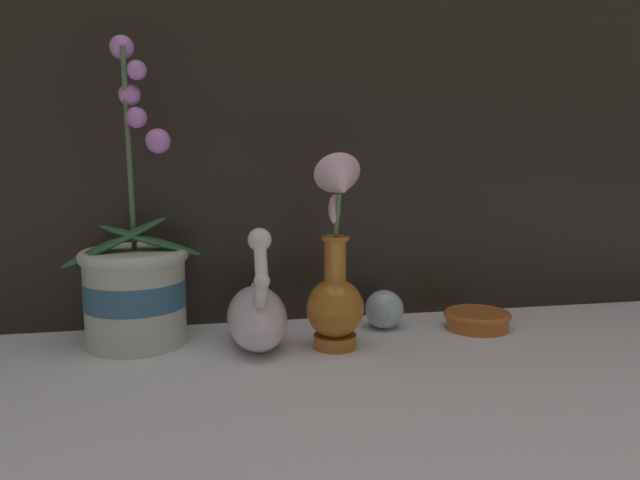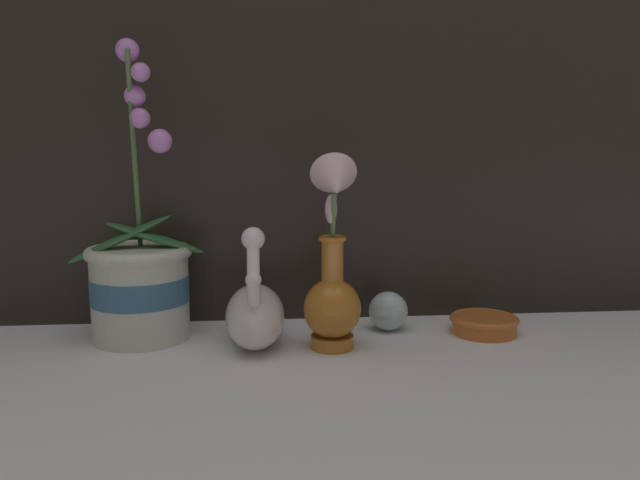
{
  "view_description": "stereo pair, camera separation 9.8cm",
  "coord_description": "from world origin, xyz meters",
  "px_view_note": "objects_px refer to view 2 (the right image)",
  "views": [
    {
      "loc": [
        -0.16,
        -0.83,
        0.31
      ],
      "look_at": [
        0.02,
        0.12,
        0.16
      ],
      "focal_mm": 35.0,
      "sensor_mm": 36.0,
      "label": 1
    },
    {
      "loc": [
        -0.07,
        -0.84,
        0.31
      ],
      "look_at": [
        0.02,
        0.12,
        0.16
      ],
      "focal_mm": 35.0,
      "sensor_mm": 36.0,
      "label": 2
    }
  ],
  "objects_px": {
    "blue_vase": "(333,280)",
    "glass_sphere": "(388,311)",
    "orchid_potted_plant": "(140,280)",
    "swan_figurine": "(255,312)",
    "amber_dish": "(484,323)"
  },
  "relations": [
    {
      "from": "orchid_potted_plant",
      "to": "swan_figurine",
      "type": "bearing_deg",
      "value": -16.86
    },
    {
      "from": "swan_figurine",
      "to": "blue_vase",
      "type": "bearing_deg",
      "value": -13.67
    },
    {
      "from": "orchid_potted_plant",
      "to": "swan_figurine",
      "type": "relative_size",
      "value": 2.39
    },
    {
      "from": "orchid_potted_plant",
      "to": "blue_vase",
      "type": "distance_m",
      "value": 0.31
    },
    {
      "from": "amber_dish",
      "to": "orchid_potted_plant",
      "type": "bearing_deg",
      "value": 177.48
    },
    {
      "from": "orchid_potted_plant",
      "to": "glass_sphere",
      "type": "relative_size",
      "value": 7.08
    },
    {
      "from": "orchid_potted_plant",
      "to": "amber_dish",
      "type": "bearing_deg",
      "value": -2.52
    },
    {
      "from": "blue_vase",
      "to": "amber_dish",
      "type": "height_order",
      "value": "blue_vase"
    },
    {
      "from": "glass_sphere",
      "to": "orchid_potted_plant",
      "type": "bearing_deg",
      "value": -178.86
    },
    {
      "from": "orchid_potted_plant",
      "to": "glass_sphere",
      "type": "height_order",
      "value": "orchid_potted_plant"
    },
    {
      "from": "orchid_potted_plant",
      "to": "swan_figurine",
      "type": "xyz_separation_m",
      "value": [
        0.18,
        -0.06,
        -0.04
      ]
    },
    {
      "from": "blue_vase",
      "to": "glass_sphere",
      "type": "bearing_deg",
      "value": 41.55
    },
    {
      "from": "blue_vase",
      "to": "glass_sphere",
      "type": "distance_m",
      "value": 0.16
    },
    {
      "from": "orchid_potted_plant",
      "to": "blue_vase",
      "type": "xyz_separation_m",
      "value": [
        0.3,
        -0.08,
        0.01
      ]
    },
    {
      "from": "glass_sphere",
      "to": "swan_figurine",
      "type": "bearing_deg",
      "value": -164.0
    }
  ]
}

